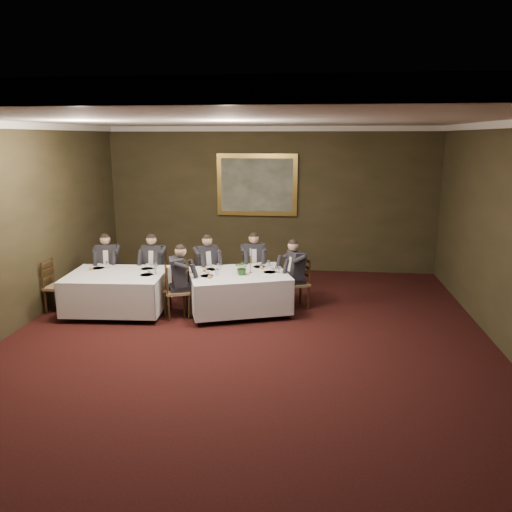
% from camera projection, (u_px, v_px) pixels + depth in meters
% --- Properties ---
extents(ground, '(10.00, 10.00, 0.00)m').
position_uv_depth(ground, '(243.00, 351.00, 7.76)').
color(ground, black).
rests_on(ground, ground).
extents(ceiling, '(8.00, 10.00, 0.10)m').
position_uv_depth(ceiling, '(242.00, 119.00, 6.95)').
color(ceiling, silver).
rests_on(ceiling, back_wall).
extents(back_wall, '(8.00, 0.10, 3.50)m').
position_uv_depth(back_wall, '(271.00, 200.00, 12.18)').
color(back_wall, '#2E2B17').
rests_on(back_wall, ground).
extents(front_wall, '(8.00, 0.10, 3.50)m').
position_uv_depth(front_wall, '(105.00, 441.00, 2.52)').
color(front_wall, '#2E2B17').
rests_on(front_wall, ground).
extents(crown_molding, '(8.00, 10.00, 0.12)m').
position_uv_depth(crown_molding, '(242.00, 123.00, 6.96)').
color(crown_molding, white).
rests_on(crown_molding, back_wall).
extents(table_main, '(2.17, 1.90, 0.67)m').
position_uv_depth(table_main, '(238.00, 289.00, 9.42)').
color(table_main, black).
rests_on(table_main, ground).
extents(table_second, '(1.88, 1.48, 0.67)m').
position_uv_depth(table_second, '(117.00, 290.00, 9.39)').
color(table_second, black).
rests_on(table_second, ground).
extents(chair_main_backleft, '(0.60, 0.59, 1.00)m').
position_uv_depth(chair_main_backleft, '(207.00, 285.00, 10.24)').
color(chair_main_backleft, olive).
rests_on(chair_main_backleft, ground).
extents(diner_main_backleft, '(0.59, 0.62, 1.35)m').
position_uv_depth(diner_main_backleft, '(207.00, 275.00, 10.18)').
color(diner_main_backleft, black).
rests_on(diner_main_backleft, chair_main_backleft).
extents(chair_main_backright, '(0.52, 0.51, 1.00)m').
position_uv_depth(chair_main_backright, '(253.00, 282.00, 10.45)').
color(chair_main_backright, olive).
rests_on(chair_main_backright, ground).
extents(diner_main_backright, '(0.49, 0.56, 1.35)m').
position_uv_depth(diner_main_backright, '(253.00, 272.00, 10.38)').
color(diner_main_backright, black).
rests_on(diner_main_backright, chair_main_backright).
extents(chair_main_endleft, '(0.54, 0.56, 1.00)m').
position_uv_depth(chair_main_endleft, '(177.00, 302.00, 9.21)').
color(chair_main_endleft, olive).
rests_on(chair_main_endleft, ground).
extents(diner_main_endleft, '(0.59, 0.54, 1.35)m').
position_uv_depth(diner_main_endleft, '(178.00, 290.00, 9.16)').
color(diner_main_endleft, black).
rests_on(diner_main_endleft, chair_main_endleft).
extents(chair_main_endright, '(0.57, 0.58, 1.00)m').
position_uv_depth(chair_main_endright, '(297.00, 293.00, 9.70)').
color(chair_main_endright, olive).
rests_on(chair_main_endright, ground).
extents(diner_main_endright, '(0.61, 0.57, 1.35)m').
position_uv_depth(diner_main_endright, '(296.00, 282.00, 9.64)').
color(diner_main_endright, black).
rests_on(diner_main_endright, chair_main_endright).
extents(chair_sec_backleft, '(0.52, 0.51, 1.00)m').
position_uv_depth(chair_sec_backleft, '(109.00, 284.00, 10.35)').
color(chair_sec_backleft, olive).
rests_on(chair_sec_backleft, ground).
extents(diner_sec_backleft, '(0.50, 0.56, 1.35)m').
position_uv_depth(diner_sec_backleft, '(108.00, 273.00, 10.29)').
color(diner_sec_backleft, black).
rests_on(diner_sec_backleft, chair_sec_backleft).
extents(chair_sec_backright, '(0.47, 0.45, 1.00)m').
position_uv_depth(chair_sec_backright, '(155.00, 284.00, 10.30)').
color(chair_sec_backright, olive).
rests_on(chair_sec_backright, ground).
extents(diner_sec_backright, '(0.44, 0.51, 1.35)m').
position_uv_depth(diner_sec_backright, '(155.00, 274.00, 10.24)').
color(diner_sec_backright, black).
rests_on(diner_sec_backright, chair_sec_backright).
extents(chair_sec_endright, '(0.43, 0.45, 1.00)m').
position_uv_depth(chair_sec_endright, '(178.00, 299.00, 9.37)').
color(chair_sec_endright, olive).
rests_on(chair_sec_endright, ground).
extents(chair_sec_endleft, '(0.43, 0.45, 1.00)m').
position_uv_depth(chair_sec_endleft, '(59.00, 297.00, 9.48)').
color(chair_sec_endleft, olive).
rests_on(chair_sec_endleft, ground).
extents(centerpiece, '(0.27, 0.24, 0.30)m').
position_uv_depth(centerpiece, '(242.00, 267.00, 9.20)').
color(centerpiece, '#2D5926').
rests_on(centerpiece, table_main).
extents(candlestick, '(0.07, 0.07, 0.48)m').
position_uv_depth(candlestick, '(250.00, 263.00, 9.34)').
color(candlestick, '#BD8939').
rests_on(candlestick, table_main).
extents(place_setting_table_main, '(0.33, 0.31, 0.14)m').
position_uv_depth(place_setting_table_main, '(213.00, 268.00, 9.62)').
color(place_setting_table_main, white).
rests_on(place_setting_table_main, table_main).
extents(place_setting_table_second, '(0.33, 0.31, 0.14)m').
position_uv_depth(place_setting_table_second, '(101.00, 266.00, 9.72)').
color(place_setting_table_second, white).
rests_on(place_setting_table_second, table_second).
extents(painting, '(1.95, 0.09, 1.49)m').
position_uv_depth(painting, '(257.00, 185.00, 12.07)').
color(painting, gold).
rests_on(painting, back_wall).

